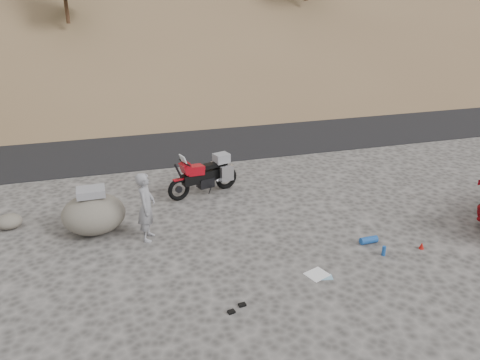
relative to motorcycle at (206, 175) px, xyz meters
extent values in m
plane|color=#3E3C3A|center=(0.11, -3.09, -0.59)|extent=(140.00, 140.00, 0.00)
cube|color=black|center=(0.11, 5.91, -0.59)|extent=(120.00, 7.00, 0.05)
cylinder|color=#3A2415|center=(-3.89, 10.91, 4.31)|extent=(0.17, 0.17, 1.40)
torus|color=black|center=(-0.88, -0.27, -0.25)|extent=(0.69, 0.32, 0.68)
cylinder|color=black|center=(-0.88, -0.27, -0.25)|extent=(0.22, 0.12, 0.21)
torus|color=black|center=(0.66, 0.21, -0.25)|extent=(0.74, 0.36, 0.73)
cylinder|color=black|center=(0.66, 0.21, -0.25)|extent=(0.24, 0.15, 0.23)
cylinder|color=black|center=(-0.80, -0.25, 0.14)|extent=(0.39, 0.18, 0.84)
cylinder|color=black|center=(-0.66, -0.21, 0.53)|extent=(0.24, 0.63, 0.05)
cube|color=black|center=(-0.14, -0.04, -0.02)|extent=(1.26, 0.61, 0.31)
cube|color=black|center=(-0.04, -0.01, -0.23)|extent=(0.54, 0.44, 0.29)
cube|color=#990812|center=(-0.36, -0.11, 0.24)|extent=(0.61, 0.46, 0.32)
cube|color=#990812|center=(-0.63, -0.20, 0.37)|extent=(0.40, 0.43, 0.37)
cube|color=silver|center=(-0.70, -0.22, 0.64)|extent=(0.21, 0.33, 0.26)
cube|color=black|center=(0.11, 0.04, 0.26)|extent=(0.61, 0.39, 0.12)
cube|color=black|center=(0.49, 0.15, 0.22)|extent=(0.40, 0.29, 0.10)
cube|color=silver|center=(0.61, -0.09, 0.01)|extent=(0.43, 0.24, 0.47)
cube|color=silver|center=(0.45, 0.42, 0.01)|extent=(0.43, 0.24, 0.47)
cube|color=gray|center=(0.51, 0.16, 0.43)|extent=(0.52, 0.47, 0.27)
cube|color=#990812|center=(-0.88, -0.27, 0.07)|extent=(0.33, 0.21, 0.04)
cylinder|color=black|center=(0.07, -0.17, -0.40)|extent=(0.09, 0.21, 0.38)
cylinder|color=silver|center=(0.50, 0.01, -0.17)|extent=(0.48, 0.23, 0.13)
imported|color=gray|center=(-1.97, -2.28, -0.59)|extent=(0.58, 0.73, 1.74)
ellipsoid|color=#57534A|center=(-3.22, -1.57, -0.08)|extent=(1.78, 1.59, 1.01)
cube|color=gray|center=(-3.22, -1.57, 0.51)|extent=(0.66, 0.51, 0.18)
ellipsoid|color=#57534A|center=(-5.34, -0.74, -0.40)|extent=(0.80, 0.77, 0.38)
cube|color=white|center=(1.36, -4.88, -0.58)|extent=(0.57, 0.54, 0.02)
cylinder|color=#194B9A|center=(3.13, -3.99, -0.50)|extent=(0.44, 0.19, 0.17)
cylinder|color=#194B9A|center=(3.18, -4.58, -0.47)|extent=(0.10, 0.10, 0.24)
cone|color=#AA110B|center=(4.21, -4.57, -0.51)|extent=(0.14, 0.14, 0.16)
cube|color=black|center=(-0.49, -5.44, -0.57)|extent=(0.16, 0.12, 0.04)
cube|color=black|center=(-0.75, -5.59, -0.57)|extent=(0.16, 0.13, 0.05)
cube|color=#7DAAC2|center=(1.50, -5.01, -0.58)|extent=(0.33, 0.27, 0.01)
camera|label=1|loc=(-2.61, -12.62, 5.19)|focal=35.00mm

